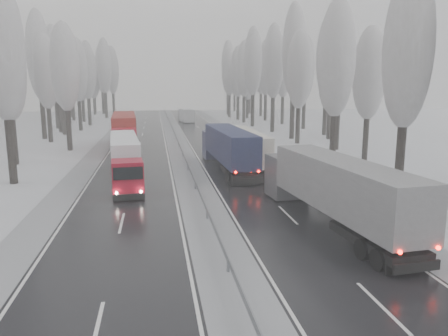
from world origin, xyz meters
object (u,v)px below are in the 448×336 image
object	(u,v)px
truck_blue_box	(227,146)
truck_red_red	(124,130)
truck_cream_box	(243,146)
box_truck_distant	(186,115)
truck_grey_tarp	(332,186)
truck_red_white	(125,155)

from	to	relation	value
truck_blue_box	truck_red_red	size ratio (longest dim) A/B	0.92
truck_cream_box	box_truck_distant	xyz separation A→B (m)	(-1.70, 55.91, -0.75)
truck_grey_tarp	truck_red_red	size ratio (longest dim) A/B	0.92
truck_red_red	truck_red_white	bearing A→B (deg)	-89.78
truck_cream_box	box_truck_distant	size ratio (longest dim) A/B	1.86
truck_grey_tarp	truck_cream_box	size ratio (longest dim) A/B	1.08
truck_blue_box	truck_cream_box	distance (m)	1.81
truck_blue_box	truck_red_red	bearing A→B (deg)	122.48
truck_cream_box	truck_red_white	size ratio (longest dim) A/B	1.04
truck_cream_box	box_truck_distant	bearing A→B (deg)	91.53
truck_grey_tarp	box_truck_distant	distance (m)	74.44
box_truck_distant	truck_red_white	distance (m)	60.06
truck_blue_box	box_truck_distant	world-z (taller)	truck_blue_box
truck_grey_tarp	truck_blue_box	bearing A→B (deg)	94.52
truck_grey_tarp	truck_cream_box	distance (m)	18.52
truck_red_red	truck_cream_box	bearing A→B (deg)	-53.27
truck_blue_box	truck_red_white	bearing A→B (deg)	-166.77
truck_grey_tarp	truck_blue_box	xyz separation A→B (m)	(-3.30, 17.81, -0.00)
truck_grey_tarp	truck_red_red	distance (m)	36.09
truck_cream_box	truck_red_red	size ratio (longest dim) A/B	0.85
truck_red_white	truck_red_red	size ratio (longest dim) A/B	0.82
truck_cream_box	truck_grey_tarp	bearing A→B (deg)	-85.20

